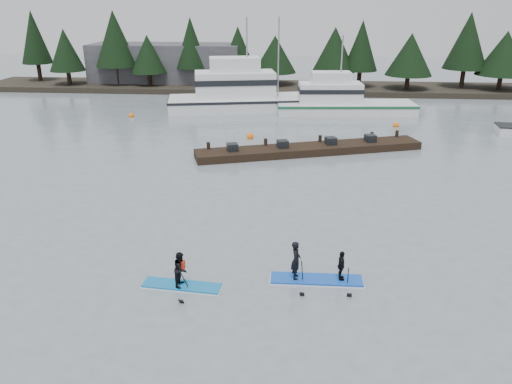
# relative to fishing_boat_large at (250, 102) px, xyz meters

# --- Properties ---
(ground) EXTENTS (160.00, 160.00, 0.00)m
(ground) POSITION_rel_fishing_boat_large_xyz_m (2.59, -30.96, -0.71)
(ground) COLOR slate
(ground) RESTS_ON ground
(far_shore) EXTENTS (70.00, 8.00, 0.60)m
(far_shore) POSITION_rel_fishing_boat_large_xyz_m (2.59, 11.04, -0.41)
(far_shore) COLOR #2D281E
(far_shore) RESTS_ON ground
(treeline) EXTENTS (60.00, 4.00, 8.00)m
(treeline) POSITION_rel_fishing_boat_large_xyz_m (2.59, 11.04, -0.71)
(treeline) COLOR black
(treeline) RESTS_ON ground
(waterfront_building) EXTENTS (18.00, 6.00, 5.00)m
(waterfront_building) POSITION_rel_fishing_boat_large_xyz_m (-11.41, 13.04, 1.79)
(waterfront_building) COLOR #4C4C51
(waterfront_building) RESTS_ON ground
(fishing_boat_large) EXTENTS (17.21, 7.73, 9.50)m
(fishing_boat_large) POSITION_rel_fishing_boat_large_xyz_m (0.00, 0.00, 0.00)
(fishing_boat_large) COLOR white
(fishing_boat_large) RESTS_ON ground
(fishing_boat_medium) EXTENTS (12.97, 4.67, 7.81)m
(fishing_boat_medium) POSITION_rel_fishing_boat_large_xyz_m (8.68, -1.02, -0.17)
(fishing_boat_medium) COLOR white
(fishing_boat_medium) RESTS_ON ground
(floating_dock) EXTENTS (15.84, 6.97, 0.53)m
(floating_dock) POSITION_rel_fishing_boat_large_xyz_m (5.50, -14.32, -0.45)
(floating_dock) COLOR black
(floating_dock) RESTS_ON ground
(buoy_b) EXTENTS (0.55, 0.55, 0.55)m
(buoy_b) POSITION_rel_fishing_boat_large_xyz_m (0.98, -10.79, -0.71)
(buoy_b) COLOR orange
(buoy_b) RESTS_ON ground
(buoy_a) EXTENTS (0.48, 0.48, 0.48)m
(buoy_a) POSITION_rel_fishing_boat_large_xyz_m (-10.46, -4.30, -0.71)
(buoy_a) COLOR orange
(buoy_a) RESTS_ON ground
(buoy_c) EXTENTS (0.49, 0.49, 0.49)m
(buoy_c) POSITION_rel_fishing_boat_large_xyz_m (12.86, -6.04, -0.71)
(buoy_c) COLOR orange
(buoy_c) RESTS_ON ground
(paddleboard_solo) EXTENTS (3.00, 1.19, 1.89)m
(paddleboard_solo) POSITION_rel_fishing_boat_large_xyz_m (0.41, -32.14, -0.17)
(paddleboard_solo) COLOR #126FAE
(paddleboard_solo) RESTS_ON ground
(paddleboard_duo) EXTENTS (3.49, 1.12, 2.13)m
(paddleboard_duo) POSITION_rel_fishing_boat_large_xyz_m (5.38, -31.31, -0.20)
(paddleboard_duo) COLOR blue
(paddleboard_duo) RESTS_ON ground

